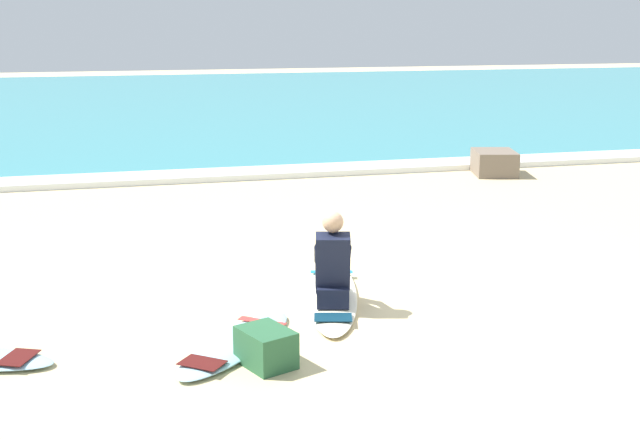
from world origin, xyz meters
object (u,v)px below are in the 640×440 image
surfboard_spare_near (236,343)px  shoreline_rock (494,163)px  surfer_seated (333,267)px  beach_bag (266,347)px  surfboard_main (332,295)px

surfboard_spare_near → shoreline_rock: bearing=50.1°
surfer_seated → surfboard_spare_near: 1.40m
surfboard_spare_near → beach_bag: size_ratio=3.55×
surfboard_spare_near → surfer_seated: bearing=34.8°
shoreline_rock → surfboard_spare_near: bearing=-129.9°
surfer_seated → shoreline_rock: surfer_seated is taller
shoreline_rock → beach_bag: shoreline_rock is taller
surfer_seated → beach_bag: 1.55m
surfboard_spare_near → beach_bag: 0.51m
shoreline_rock → surfer_seated: bearing=-127.4°
surfboard_main → surfboard_spare_near: same height
surfer_seated → surfboard_spare_near: bearing=-145.2°
surfboard_spare_near → shoreline_rock: (5.99, 7.15, 0.19)m
surfboard_main → surfboard_spare_near: bearing=-137.7°
surfboard_spare_near → shoreline_rock: shoreline_rock is taller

